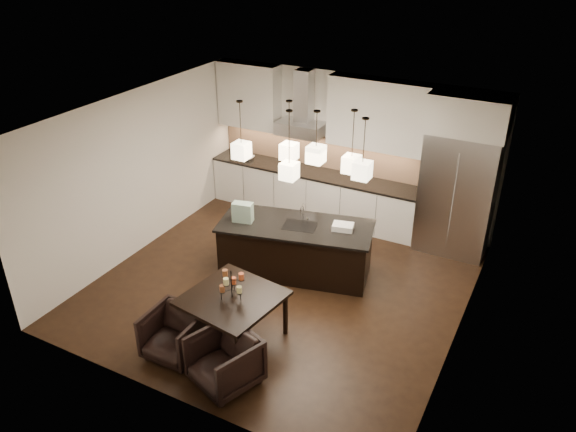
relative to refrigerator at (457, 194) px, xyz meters
The scene contains 37 objects.
floor 3.35m from the refrigerator, 131.42° to the right, with size 5.50×5.50×0.02m, color black.
ceiling 3.62m from the refrigerator, 131.42° to the right, with size 5.50×5.50×0.02m, color white.
wall_back 2.16m from the refrigerator, 169.74° to the left, with size 5.50×0.02×2.80m, color silver.
wall_front 5.56m from the refrigerator, 112.22° to the right, with size 5.50×0.02×2.80m, color silver.
wall_left 5.42m from the refrigerator, 153.91° to the right, with size 0.02×5.50×2.80m, color silver.
wall_right 2.49m from the refrigerator, 74.50° to the right, with size 0.02×5.50×2.80m, color silver.
refrigerator is the anchor object (origin of this frame).
fridge_panel 1.40m from the refrigerator, ahead, with size 1.26×0.72×0.65m, color silver.
lower_cabinets 2.80m from the refrigerator, behind, with size 4.21×0.62×0.88m, color silver.
countertop 2.73m from the refrigerator, behind, with size 4.21×0.66×0.04m, color black.
backsplash 2.75m from the refrigerator, behind, with size 4.21×0.02×0.63m, color tan.
upper_cab_left 4.35m from the refrigerator, behind, with size 1.25×0.35×1.25m, color silver.
upper_cab_right 1.91m from the refrigerator, behind, with size 1.86×0.35×1.25m, color silver.
hood_canopy 3.09m from the refrigerator, behind, with size 0.90×0.52×0.24m, color #B7B7BA.
hood_chimney 3.28m from the refrigerator, behind, with size 0.30×0.28×0.96m, color #B7B7BA.
fruit_bowl 4.17m from the refrigerator, behind, with size 0.26×0.26×0.06m, color silver.
island_body 2.92m from the refrigerator, 137.38° to the right, with size 2.38×0.95×0.84m, color black.
island_top 2.85m from the refrigerator, 137.38° to the right, with size 2.46×1.03×0.04m, color black.
faucet 2.71m from the refrigerator, 138.15° to the right, with size 0.10×0.23×0.36m, color silver, non-canonical shape.
tote_bag 3.65m from the refrigerator, 142.68° to the right, with size 0.32×0.17×0.32m, color #1C5232.
food_container 2.20m from the refrigerator, 128.43° to the right, with size 0.32×0.23×0.10m, color silver.
dining_table 4.42m from the refrigerator, 118.34° to the right, with size 1.18×1.18×0.71m, color black, non-canonical shape.
candelabra 4.37m from the refrigerator, 118.34° to the right, with size 0.34×0.34×0.42m, color black, non-canonical shape.
candle_a 4.33m from the refrigerator, 116.70° to the right, with size 0.07×0.07×0.09m, color #E6DE8C.
candle_b 4.29m from the refrigerator, 119.69° to the right, with size 0.07×0.07×0.09m, color #C8522A.
candle_c 4.50m from the refrigerator, 118.64° to the right, with size 0.07×0.07×0.09m, color brown.
candle_d 4.25m from the refrigerator, 117.42° to the right, with size 0.07×0.07×0.09m, color #C8522A.
candle_e 4.39m from the refrigerator, 119.93° to the right, with size 0.07×0.07×0.09m, color brown.
candle_f 4.47m from the refrigerator, 117.58° to the right, with size 0.07×0.07×0.09m, color #E6DE8C.
armchair_left 5.23m from the refrigerator, 120.02° to the right, with size 0.71×0.73×0.66m, color black.
armchair_right 4.97m from the refrigerator, 110.34° to the right, with size 0.75×0.77×0.70m, color black.
pendant_a 3.74m from the refrigerator, 146.03° to the right, with size 0.24×0.24×0.26m, color #F8E5B7.
pendant_b 3.02m from the refrigerator, 144.83° to the right, with size 0.24×0.24×0.26m, color #F8E5B7.
pendant_c 2.82m from the refrigerator, 132.66° to the right, with size 0.24×0.24×0.26m, color #F8E5B7.
pendant_d 2.28m from the refrigerator, 128.82° to the right, with size 0.24×0.24×0.26m, color #F8E5B7.
pendant_e 2.38m from the refrigerator, 118.62° to the right, with size 0.24×0.24×0.26m, color #F8E5B7.
pendant_f 3.08m from the refrigerator, 135.55° to the right, with size 0.24×0.24×0.26m, color #F8E5B7.
Camera 1 is at (3.56, -6.56, 5.18)m, focal length 35.00 mm.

